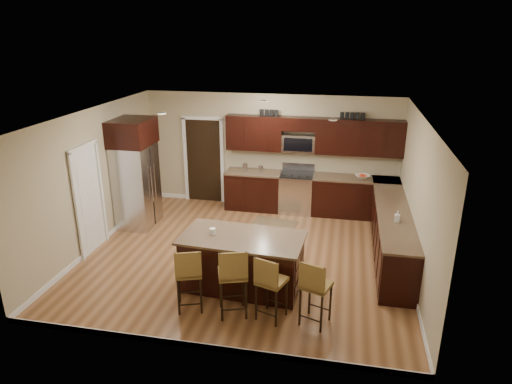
% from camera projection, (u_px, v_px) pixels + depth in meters
% --- Properties ---
extents(floor, '(6.00, 6.00, 0.00)m').
position_uv_depth(floor, '(246.00, 256.00, 8.72)').
color(floor, '#8D5D38').
rests_on(floor, ground).
extents(ceiling, '(6.00, 6.00, 0.00)m').
position_uv_depth(ceiling, '(244.00, 115.00, 7.80)').
color(ceiling, silver).
rests_on(ceiling, wall_back).
extents(wall_back, '(6.00, 0.00, 6.00)m').
position_uv_depth(wall_back, '(270.00, 151.00, 10.80)').
color(wall_back, tan).
rests_on(wall_back, floor).
extents(wall_left, '(0.00, 5.50, 5.50)m').
position_uv_depth(wall_left, '(94.00, 179.00, 8.81)').
color(wall_left, tan).
rests_on(wall_left, floor).
extents(wall_right, '(0.00, 5.50, 5.50)m').
position_uv_depth(wall_right, '(418.00, 201.00, 7.71)').
color(wall_right, tan).
rests_on(wall_right, floor).
extents(base_cabinets, '(4.02, 3.96, 0.92)m').
position_uv_depth(base_cabinets, '(349.00, 213.00, 9.54)').
color(base_cabinets, black).
rests_on(base_cabinets, floor).
extents(upper_cabinets, '(4.00, 0.33, 0.80)m').
position_uv_depth(upper_cabinets, '(315.00, 135.00, 10.28)').
color(upper_cabinets, black).
rests_on(upper_cabinets, wall_back).
extents(range, '(0.76, 0.64, 1.11)m').
position_uv_depth(range, '(296.00, 192.00, 10.69)').
color(range, silver).
rests_on(range, floor).
extents(microwave, '(0.76, 0.31, 0.40)m').
position_uv_depth(microwave, '(299.00, 143.00, 10.44)').
color(microwave, silver).
rests_on(microwave, upper_cabinets).
extents(doorway, '(0.85, 0.03, 2.06)m').
position_uv_depth(doorway, '(204.00, 161.00, 11.20)').
color(doorway, black).
rests_on(doorway, floor).
extents(pantry_door, '(0.03, 0.80, 2.04)m').
position_uv_depth(pantry_door, '(89.00, 201.00, 8.65)').
color(pantry_door, white).
rests_on(pantry_door, floor).
extents(letter_decor, '(2.20, 0.03, 0.15)m').
position_uv_depth(letter_decor, '(309.00, 114.00, 10.16)').
color(letter_decor, black).
rests_on(letter_decor, upper_cabinets).
extents(island, '(2.07, 1.18, 0.92)m').
position_uv_depth(island, '(243.00, 263.00, 7.57)').
color(island, black).
rests_on(island, floor).
extents(stool_left, '(0.50, 0.50, 1.05)m').
position_uv_depth(stool_left, '(189.00, 273.00, 6.83)').
color(stool_left, olive).
rests_on(stool_left, floor).
extents(stool_mid, '(0.53, 0.53, 1.13)m').
position_uv_depth(stool_mid, '(233.00, 275.00, 6.69)').
color(stool_mid, olive).
rests_on(stool_mid, floor).
extents(stool_right, '(0.50, 0.50, 1.04)m').
position_uv_depth(stool_right, '(270.00, 281.00, 6.61)').
color(stool_right, olive).
rests_on(stool_right, floor).
extents(refrigerator, '(0.79, 0.96, 2.35)m').
position_uv_depth(refrigerator, '(136.00, 172.00, 9.72)').
color(refrigerator, silver).
rests_on(refrigerator, floor).
extents(floor_mat, '(1.07, 0.82, 0.01)m').
position_uv_depth(floor_mat, '(274.00, 224.00, 10.12)').
color(floor_mat, brown).
rests_on(floor_mat, floor).
extents(fruit_bowl, '(0.41, 0.41, 0.08)m').
position_uv_depth(fruit_bowl, '(362.00, 176.00, 10.25)').
color(fruit_bowl, silver).
rests_on(fruit_bowl, base_cabinets).
extents(soap_bottle, '(0.10, 0.10, 0.20)m').
position_uv_depth(soap_bottle, '(397.00, 217.00, 7.93)').
color(soap_bottle, '#B2B2B2').
rests_on(soap_bottle, base_cabinets).
extents(canister_tall, '(0.12, 0.12, 0.19)m').
position_uv_depth(canister_tall, '(245.00, 167.00, 10.73)').
color(canister_tall, silver).
rests_on(canister_tall, base_cabinets).
extents(canister_short, '(0.11, 0.11, 0.15)m').
position_uv_depth(canister_short, '(261.00, 169.00, 10.67)').
color(canister_short, silver).
rests_on(canister_short, base_cabinets).
extents(island_jar, '(0.10, 0.10, 0.10)m').
position_uv_depth(island_jar, '(212.00, 231.00, 7.47)').
color(island_jar, white).
rests_on(island_jar, island).
extents(stool_extra, '(0.50, 0.50, 1.04)m').
position_uv_depth(stool_extra, '(315.00, 286.00, 6.49)').
color(stool_extra, olive).
rests_on(stool_extra, floor).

